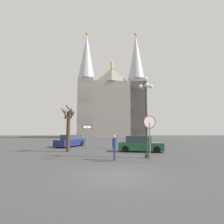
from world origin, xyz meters
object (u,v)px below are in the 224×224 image
object	(u,v)px
one_way_arrow_sign	(87,137)
pedestrian_walking	(115,139)
bare_tree	(68,128)
pedestrian_standing	(114,145)
parked_car_far_green	(140,144)
parked_car_near_navy	(70,141)
stop_sign	(150,129)
street_lamp	(146,107)
cathedral	(111,104)

from	to	relation	value
one_way_arrow_sign	pedestrian_walking	world-z (taller)	one_way_arrow_sign
bare_tree	pedestrian_standing	size ratio (longest dim) A/B	2.61
parked_car_far_green	pedestrian_standing	distance (m)	5.62
pedestrian_standing	bare_tree	bearing A→B (deg)	131.66
parked_car_near_navy	pedestrian_standing	xyz separation A→B (m)	(5.38, -10.10, 0.36)
parked_car_near_navy	bare_tree	bearing A→B (deg)	-79.85
stop_sign	parked_car_far_green	size ratio (longest dim) A/B	0.69
street_lamp	one_way_arrow_sign	bearing A→B (deg)	-170.22
cathedral	bare_tree	bearing A→B (deg)	-97.98
one_way_arrow_sign	pedestrian_standing	distance (m)	2.06
one_way_arrow_sign	parked_car_near_navy	bearing A→B (deg)	108.99
cathedral	pedestrian_standing	distance (m)	37.28
parked_car_far_green	pedestrian_walking	world-z (taller)	pedestrian_walking
cathedral	parked_car_near_navy	xyz separation A→B (m)	(-5.30, -26.26, -8.63)
street_lamp	stop_sign	bearing A→B (deg)	-95.63
stop_sign	street_lamp	world-z (taller)	street_lamp
bare_tree	parked_car_near_navy	world-z (taller)	bare_tree
parked_car_near_navy	parked_car_far_green	world-z (taller)	parked_car_far_green
pedestrian_walking	pedestrian_standing	world-z (taller)	pedestrian_standing
bare_tree	pedestrian_walking	distance (m)	5.62
street_lamp	parked_car_near_navy	xyz separation A→B (m)	(-7.88, 9.13, -3.20)
one_way_arrow_sign	parked_car_far_green	size ratio (longest dim) A/B	0.55
cathedral	parked_car_far_green	bearing A→B (deg)	-85.05
parked_car_near_navy	parked_car_far_green	xyz separation A→B (m)	(8.02, -5.14, 0.01)
cathedral	pedestrian_standing	xyz separation A→B (m)	(0.08, -36.35, -8.27)
bare_tree	one_way_arrow_sign	bearing A→B (deg)	-62.63
stop_sign	parked_car_near_navy	distance (m)	13.52
one_way_arrow_sign	pedestrian_standing	xyz separation A→B (m)	(1.97, -0.20, -0.56)
stop_sign	street_lamp	bearing A→B (deg)	84.37
pedestrian_walking	bare_tree	bearing A→B (deg)	-150.45
one_way_arrow_sign	pedestrian_standing	size ratio (longest dim) A/B	1.41
one_way_arrow_sign	pedestrian_walking	bearing A→B (deg)	73.26
stop_sign	one_way_arrow_sign	xyz separation A→B (m)	(-4.29, 1.12, -0.57)
parked_car_far_green	bare_tree	bearing A→B (deg)	179.41
one_way_arrow_sign	cathedral	bearing A→B (deg)	87.00
cathedral	pedestrian_walking	distance (m)	29.81
cathedral	parked_car_far_green	world-z (taller)	cathedral
pedestrian_standing	cathedral	bearing A→B (deg)	90.13
street_lamp	pedestrian_walking	distance (m)	7.67
parked_car_far_green	pedestrian_standing	xyz separation A→B (m)	(-2.64, -4.95, 0.36)
cathedral	pedestrian_standing	bearing A→B (deg)	-89.87
street_lamp	parked_car_near_navy	bearing A→B (deg)	130.81
parked_car_far_green	stop_sign	bearing A→B (deg)	-93.16
parked_car_far_green	pedestrian_walking	size ratio (longest dim) A/B	2.64
bare_tree	parked_car_far_green	world-z (taller)	bare_tree
stop_sign	street_lamp	distance (m)	2.55
one_way_arrow_sign	bare_tree	bearing A→B (deg)	117.37
pedestrian_walking	pedestrian_standing	distance (m)	7.73
stop_sign	one_way_arrow_sign	world-z (taller)	stop_sign
bare_tree	pedestrian_standing	xyz separation A→B (m)	(4.47, -5.03, -1.22)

